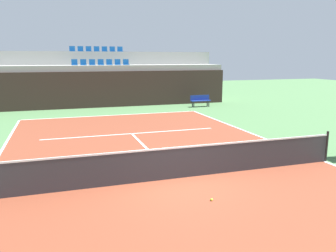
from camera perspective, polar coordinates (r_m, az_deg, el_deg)
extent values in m
plane|color=#477042|center=(10.23, 1.47, -8.86)|extent=(80.00, 80.00, 0.00)
cube|color=brown|center=(10.23, 1.47, -8.83)|extent=(11.00, 24.00, 0.01)
cube|color=white|center=(21.53, -9.21, 1.81)|extent=(11.00, 0.10, 0.00)
cube|color=white|center=(13.01, 24.83, -5.42)|extent=(0.10, 24.00, 0.00)
cube|color=white|center=(16.16, -6.13, -1.28)|extent=(8.26, 0.10, 0.00)
cube|color=white|center=(13.14, -3.21, -4.20)|extent=(0.10, 6.40, 0.00)
cube|color=#33231E|center=(25.13, -10.69, 6.08)|extent=(18.94, 0.30, 2.60)
cube|color=#9E9E99|center=(26.45, -11.09, 6.78)|extent=(18.94, 2.40, 3.02)
cube|color=#9E9E99|center=(28.80, -11.73, 8.13)|extent=(18.94, 2.40, 4.05)
cube|color=#145193|center=(26.21, -15.47, 9.90)|extent=(0.44, 0.44, 0.04)
cube|color=#145193|center=(26.41, -15.52, 10.38)|extent=(0.44, 0.04, 0.40)
cube|color=#145193|center=(26.25, -14.05, 9.97)|extent=(0.44, 0.44, 0.04)
cube|color=#145193|center=(26.45, -14.10, 10.45)|extent=(0.44, 0.04, 0.40)
cube|color=#145193|center=(26.31, -12.63, 10.03)|extent=(0.44, 0.44, 0.04)
cube|color=#145193|center=(26.50, -12.69, 10.52)|extent=(0.44, 0.04, 0.40)
cube|color=#145193|center=(26.38, -11.22, 10.09)|extent=(0.44, 0.44, 0.04)
cube|color=#145193|center=(26.57, -11.29, 10.57)|extent=(0.44, 0.04, 0.40)
cube|color=#145193|center=(26.47, -9.82, 10.15)|extent=(0.44, 0.44, 0.04)
cube|color=#145193|center=(26.66, -9.90, 10.63)|extent=(0.44, 0.04, 0.40)
cube|color=#145193|center=(26.57, -8.42, 10.19)|extent=(0.44, 0.44, 0.04)
cube|color=#145193|center=(26.76, -8.51, 10.67)|extent=(0.44, 0.04, 0.40)
cube|color=#145193|center=(26.68, -7.04, 10.24)|extent=(0.44, 0.44, 0.04)
cube|color=#145193|center=(26.88, -7.14, 10.71)|extent=(0.44, 0.04, 0.40)
cube|color=#145193|center=(28.61, -15.82, 12.02)|extent=(0.44, 0.44, 0.04)
cube|color=#145193|center=(28.82, -15.87, 12.45)|extent=(0.44, 0.04, 0.40)
cube|color=#145193|center=(28.65, -14.51, 12.09)|extent=(0.44, 0.44, 0.04)
cube|color=#145193|center=(28.85, -14.56, 12.52)|extent=(0.44, 0.04, 0.40)
cube|color=#145193|center=(28.70, -13.20, 12.15)|extent=(0.44, 0.44, 0.04)
cube|color=#145193|center=(28.90, -13.26, 12.57)|extent=(0.44, 0.04, 0.40)
cube|color=#145193|center=(28.76, -11.90, 12.20)|extent=(0.44, 0.44, 0.04)
cube|color=#145193|center=(28.97, -11.96, 12.63)|extent=(0.44, 0.04, 0.40)
cube|color=#145193|center=(28.84, -10.60, 12.25)|extent=(0.44, 0.44, 0.04)
cube|color=#145193|center=(29.05, -10.67, 12.67)|extent=(0.44, 0.04, 0.40)
cube|color=#145193|center=(28.94, -9.31, 12.29)|extent=(0.44, 0.44, 0.04)
cube|color=#145193|center=(29.14, -9.39, 12.71)|extent=(0.44, 0.04, 0.40)
cube|color=#145193|center=(29.04, -8.03, 12.32)|extent=(0.44, 0.44, 0.04)
cube|color=#145193|center=(29.24, -8.11, 12.74)|extent=(0.44, 0.04, 0.40)
cylinder|color=black|center=(12.91, 25.19, -3.13)|extent=(0.08, 0.08, 1.07)
cube|color=#333338|center=(10.08, 1.48, -6.35)|extent=(10.90, 0.02, 0.92)
cube|color=white|center=(9.94, 1.50, -3.68)|extent=(10.90, 0.04, 0.05)
cube|color=navy|center=(25.12, 5.53, 4.27)|extent=(1.50, 0.40, 0.05)
cube|color=navy|center=(25.26, 5.38, 4.81)|extent=(1.50, 0.04, 0.36)
cube|color=#2D2D33|center=(24.79, 4.38, 3.64)|extent=(0.06, 0.06, 0.42)
cube|color=#2D2D33|center=(25.27, 6.90, 3.74)|extent=(0.06, 0.06, 0.42)
cube|color=#2D2D33|center=(25.05, 4.14, 3.72)|extent=(0.06, 0.06, 0.42)
cube|color=#2D2D33|center=(25.52, 6.64, 3.82)|extent=(0.06, 0.06, 0.42)
sphere|color=#CCE033|center=(8.77, 7.35, -12.20)|extent=(0.07, 0.07, 0.07)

